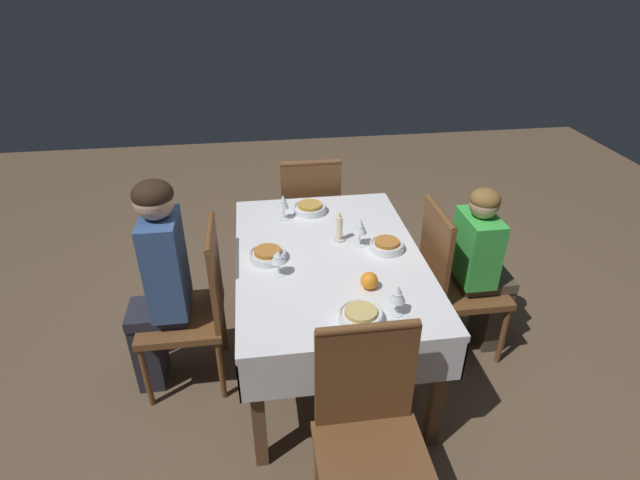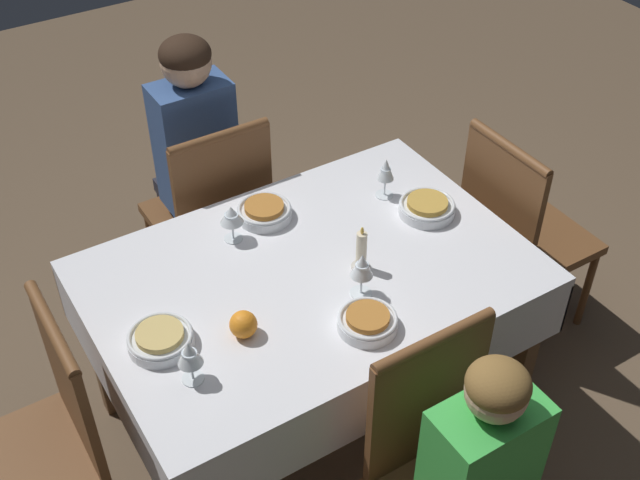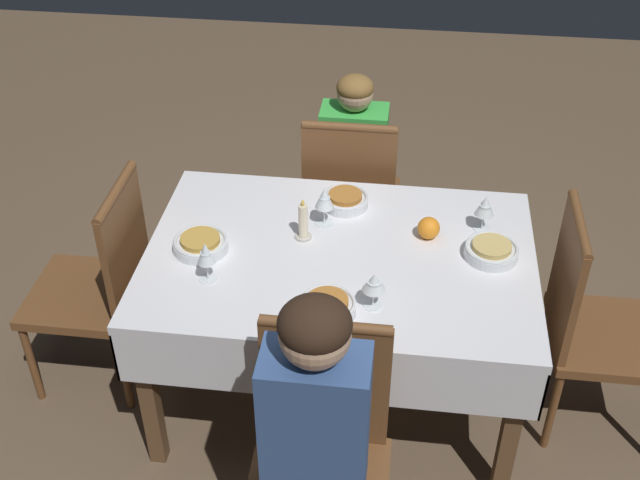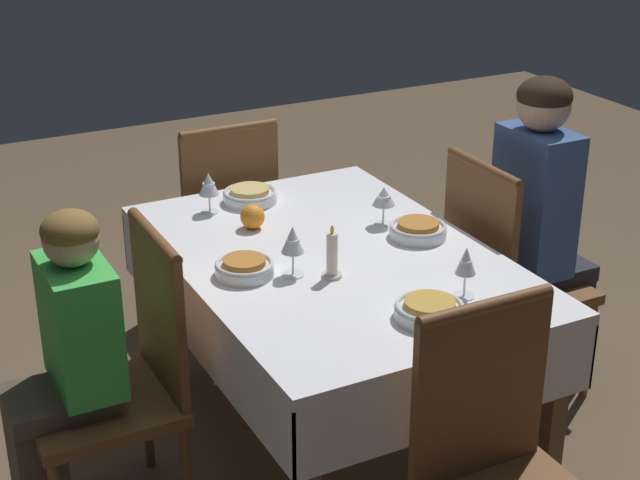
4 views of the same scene
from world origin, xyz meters
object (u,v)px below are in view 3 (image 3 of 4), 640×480
Objects in this scene: bowl_south at (345,200)px; chair_south at (350,196)px; wine_glass_west at (485,207)px; person_adult_denim at (313,457)px; dining_table at (339,272)px; chair_west at (592,318)px; chair_east at (101,279)px; wine_glass_north at (374,283)px; bowl_north at (328,306)px; chair_north at (320,452)px; bowl_east at (201,244)px; wine_glass_east at (206,255)px; bowl_west at (491,250)px; candle_centerpiece at (303,224)px; orange_fruit at (429,228)px; person_child_green at (354,164)px; wine_glass_south at (324,199)px.

chair_south is at bearing -88.12° from bowl_south.
person_adult_denim is at bearing 65.47° from wine_glass_west.
chair_west is at bearing -178.99° from dining_table.
chair_east is 1.17m from wine_glass_north.
wine_glass_west is at bearing -134.31° from bowl_north.
chair_north and chair_west have the same top height.
bowl_north is at bearing 88.71° from dining_table.
chair_south is at bearing 91.76° from chair_north.
bowl_east is 1.27× the size of wine_glass_east.
chair_west is 5.14× the size of bowl_south.
chair_west is 0.48m from bowl_west.
bowl_west is 1.06m from bowl_east.
person_adult_denim is (0.00, 0.16, 0.18)m from chair_north.
candle_centerpiece is at bearing -50.90° from wine_glass_north.
bowl_south is at bearing -25.12° from bowl_west.
bowl_west is at bearing -145.93° from bowl_north.
person_adult_denim reaches higher than orange_fruit.
bowl_west is 0.19m from wine_glass_west.
bowl_south is at bearing 91.49° from person_adult_denim.
wine_glass_west is 1.07m from bowl_east.
chair_north is 4.80× the size of bowl_west.
bowl_south is (-0.01, 0.58, 0.19)m from person_child_green.
dining_table is 0.56m from bowl_west.
wine_glass_east is 0.93× the size of candle_centerpiece.
chair_north is 11.19× the size of orange_fruit.
chair_west is at bearing 176.71° from candle_centerpiece.
wine_glass_east reaches higher than wine_glass_west.
wine_glass_north is 0.59m from wine_glass_east.
bowl_west is at bearing 55.75° from chair_north.
wine_glass_west is at bearing 169.95° from bowl_south.
wine_glass_south is 1.92× the size of orange_fruit.
wine_glass_south is (1.03, -0.16, 0.34)m from chair_west.
wine_glass_north is at bearing 129.10° from candle_centerpiece.
wine_glass_east reaches higher than bowl_north.
wine_glass_south is (-0.87, -0.17, 0.34)m from chair_east.
person_child_green is 5.42× the size of bowl_north.
person_adult_denim reaches higher than dining_table.
person_adult_denim is at bearing 91.44° from person_child_green.
orange_fruit reaches higher than bowl_north.
chair_north reaches higher than bowl_west.
bowl_west is at bearing 91.72° from chair_east.
bowl_north is 1.40× the size of wine_glass_north.
wine_glass_north is at bearing 52.40° from wine_glass_west.
bowl_west is at bearing 130.49° from chair_south.
wine_glass_west is 0.94× the size of wine_glass_east.
chair_south is at bearing -89.00° from bowl_north.
chair_south reaches higher than bowl_west.
chair_east is 1.33m from person_adult_denim.
bowl_north is (-0.02, 1.05, 0.25)m from chair_south.
orange_fruit is (-0.40, 0.04, -0.07)m from wine_glass_south.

